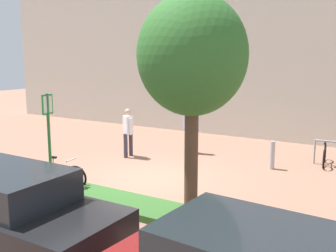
{
  "coord_description": "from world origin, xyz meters",
  "views": [
    {
      "loc": [
        6.21,
        -9.32,
        3.53
      ],
      "look_at": [
        -0.31,
        1.44,
        1.32
      ],
      "focal_mm": 42.62,
      "sensor_mm": 36.0,
      "label": 1
    }
  ],
  "objects": [
    {
      "name": "bike_at_sign",
      "position": [
        -1.7,
        -1.94,
        0.35
      ],
      "size": [
        1.66,
        0.48,
        0.86
      ],
      "color": "black",
      "rests_on": "ground"
    },
    {
      "name": "parking_sign_post",
      "position": [
        -1.79,
        -2.16,
        1.68
      ],
      "size": [
        0.08,
        0.36,
        2.58
      ],
      "color": "#2D7238",
      "rests_on": "ground"
    },
    {
      "name": "tree_sidewalk",
      "position": [
        2.51,
        -2.3,
        3.52
      ],
      "size": [
        2.19,
        2.19,
        4.76
      ],
      "color": "brown",
      "rests_on": "ground"
    },
    {
      "name": "car_black_suv",
      "position": [
        0.27,
        -4.99,
        0.76
      ],
      "size": [
        4.31,
        2.03,
        1.54
      ],
      "color": "black",
      "rests_on": "ground"
    },
    {
      "name": "building_facade",
      "position": [
        0.0,
        7.7,
        5.0
      ],
      "size": [
        28.0,
        1.2,
        10.0
      ],
      "primitive_type": "cube",
      "color": "beige",
      "rests_on": "ground"
    },
    {
      "name": "person_shirt_blue",
      "position": [
        -0.51,
        3.4,
        0.98
      ],
      "size": [
        0.6,
        0.32,
        1.72
      ],
      "color": "#2D2D38",
      "rests_on": "ground"
    },
    {
      "name": "person_shirt_white",
      "position": [
        -2.15,
        1.75,
        0.98
      ],
      "size": [
        0.53,
        0.46,
        1.72
      ],
      "color": "#383342",
      "rests_on": "ground"
    },
    {
      "name": "ground_plane",
      "position": [
        0.0,
        0.0,
        0.0
      ],
      "size": [
        60.0,
        60.0,
        0.0
      ],
      "primitive_type": "plane",
      "color": "#936651"
    },
    {
      "name": "bollard_steel",
      "position": [
        2.69,
        2.85,
        0.45
      ],
      "size": [
        0.16,
        0.16,
        0.9
      ],
      "primitive_type": "cylinder",
      "color": "#ADADB2",
      "rests_on": "ground"
    },
    {
      "name": "planter_strip",
      "position": [
        -0.39,
        -2.16,
        0.08
      ],
      "size": [
        7.0,
        1.1,
        0.16
      ],
      "primitive_type": "cube",
      "color": "#336028",
      "rests_on": "ground"
    }
  ]
}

